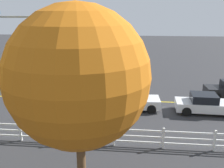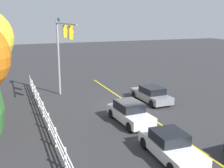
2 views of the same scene
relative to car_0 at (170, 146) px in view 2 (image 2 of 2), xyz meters
The scene contains 7 objects.
ground_plane 9.26m from the car_0, 12.31° to the right, with size 120.00×120.00×0.00m, color #2D2D30.
lane_center_stripe 5.44m from the car_0, 21.40° to the right, with size 28.00×0.16×0.01m, color gold.
signal_assembly 13.33m from the car_0, 13.56° to the left, with size 7.32×0.38×7.09m.
car_0 is the anchor object (origin of this frame).
car_2 9.93m from the car_0, 23.57° to the right, with size 4.53×1.98×1.36m.
car_3 5.32m from the car_0, ahead, with size 4.18×1.99×1.46m.
white_rail_fence 8.04m from the car_0, 41.44° to the left, with size 26.10×0.10×1.15m.
Camera 2 is at (-20.13, 9.57, 7.12)m, focal length 44.18 mm.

